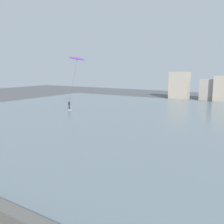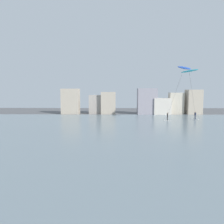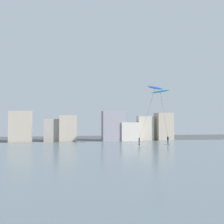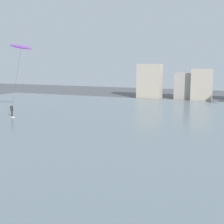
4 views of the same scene
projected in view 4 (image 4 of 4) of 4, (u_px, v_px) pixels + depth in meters
water_bay at (184, 131)px, 34.26m from camera, size 84.00×52.00×0.10m
kitesurfer_purple at (20, 54)px, 42.35m from camera, size 3.13×3.50×9.56m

